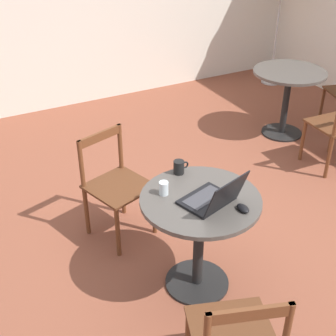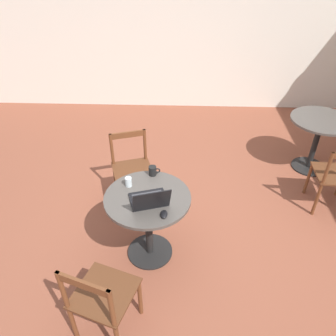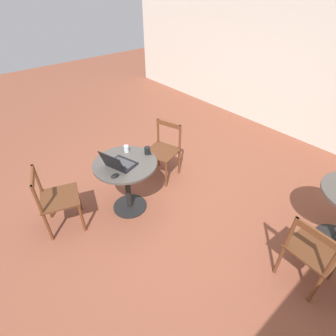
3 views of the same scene
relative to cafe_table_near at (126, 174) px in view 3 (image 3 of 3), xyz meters
name	(u,v)px [view 3 (image 3 of 3)]	position (x,y,z in m)	size (l,w,h in m)	color
ground_plane	(163,208)	(0.32, 0.34, -0.57)	(16.00, 16.00, 0.00)	brown
wall_back	(306,65)	(0.32, 3.57, 0.78)	(9.40, 0.06, 2.70)	silver
cafe_table_near	(126,174)	(0.00, 0.00, 0.00)	(0.79, 0.79, 0.76)	black
chair_near_back	(163,151)	(-0.27, 0.83, -0.13)	(0.55, 0.55, 0.86)	brown
chair_near_front	(56,199)	(-0.28, -0.83, -0.13)	(0.56, 0.56, 0.86)	brown
chair_mid_front	(312,252)	(2.06, 0.78, -0.13)	(0.46, 0.46, 0.86)	brown
laptop	(119,163)	(0.03, -0.10, 0.23)	(0.40, 0.40, 0.25)	black
mouse	(115,176)	(0.16, -0.24, 0.20)	(0.06, 0.10, 0.03)	black
mug	(147,151)	(0.03, 0.33, 0.23)	(0.11, 0.08, 0.10)	black
drinking_glass	(126,149)	(-0.19, 0.15, 0.23)	(0.06, 0.06, 0.09)	silver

